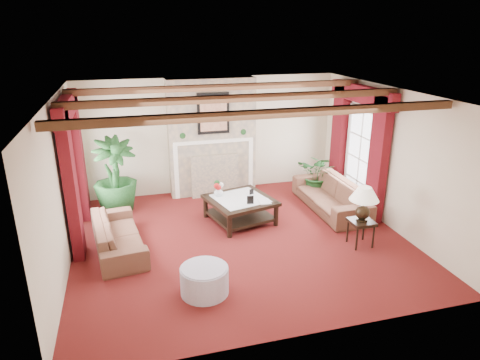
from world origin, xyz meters
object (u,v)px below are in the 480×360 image
object	(u,v)px
sofa_left	(117,230)
coffee_table	(240,210)
side_table	(360,233)
ottoman	(204,280)
sofa_right	(331,190)
potted_palm	(117,192)

from	to	relation	value
sofa_left	coffee_table	bearing A→B (deg)	-83.89
side_table	ottoman	size ratio (longest dim) A/B	0.67
coffee_table	ottoman	world-z (taller)	coffee_table
ottoman	sofa_right	bearing A→B (deg)	36.22
sofa_left	side_table	size ratio (longest dim) A/B	4.14
sofa_right	coffee_table	bearing A→B (deg)	-88.23
sofa_left	potted_palm	xyz separation A→B (m)	(-0.01, 1.73, 0.07)
potted_palm	coffee_table	size ratio (longest dim) A/B	1.51
sofa_right	ottoman	xyz separation A→B (m)	(-3.22, -2.36, -0.22)
ottoman	side_table	bearing A→B (deg)	13.62
potted_palm	side_table	xyz separation A→B (m)	(4.25, -2.72, -0.21)
side_table	ottoman	xyz separation A→B (m)	(-3.01, -0.73, -0.03)
potted_palm	side_table	distance (m)	5.05
sofa_left	sofa_right	size ratio (longest dim) A/B	0.90
sofa_right	coffee_table	size ratio (longest dim) A/B	1.85
coffee_table	sofa_left	bearing A→B (deg)	178.93
sofa_left	potted_palm	distance (m)	1.73
coffee_table	sofa_right	bearing A→B (deg)	-12.02
sofa_right	ottoman	world-z (taller)	sofa_right
coffee_table	side_table	distance (m)	2.41
sofa_left	potted_palm	size ratio (longest dim) A/B	1.11
coffee_table	ottoman	xyz separation A→B (m)	(-1.17, -2.28, -0.04)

